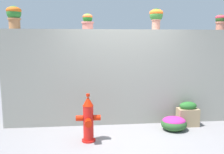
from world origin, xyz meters
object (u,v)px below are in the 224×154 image
Objects in this scene: potted_plant_0 at (14,15)px; planter_box at (188,114)px; potted_plant_2 at (156,16)px; flower_bush_left at (174,123)px; fire_hydrant at (88,120)px; potted_plant_3 at (220,21)px; potted_plant_1 at (88,21)px.

potted_plant_0 reaches higher than planter_box.
potted_plant_0 is at bearing 179.03° from potted_plant_2.
planter_box is (3.66, -0.43, -2.11)m from potted_plant_0.
fire_hydrant is at bearing -167.64° from flower_bush_left.
potted_plant_0 is 2.68m from fire_hydrant.
flower_bush_left is (3.26, -0.66, -2.21)m from potted_plant_0.
potted_plant_3 is at bearing -0.69° from potted_plant_2.
potted_plant_2 is 2.66m from fire_hydrant.
potted_plant_2 is at bearing 149.73° from planter_box.
potted_plant_0 is 4.47m from potted_plant_3.
potted_plant_1 is 2.95m from potted_plant_3.
fire_hydrant is 1.68× the size of planter_box.
fire_hydrant is 1.82m from flower_bush_left.
planter_box is (0.39, 0.23, 0.10)m from flower_bush_left.
potted_plant_2 is 1.32× the size of potted_plant_3.
planter_box is (-0.81, -0.36, -2.03)m from potted_plant_3.
potted_plant_1 is 2.96m from planter_box.
flower_bush_left is (1.76, 0.39, -0.26)m from fire_hydrant.
potted_plant_3 is 0.65× the size of flower_bush_left.
potted_plant_1 is 2.12m from fire_hydrant.
flower_bush_left is 0.47m from planter_box.
potted_plant_0 reaches higher than potted_plant_2.
potted_plant_1 is 0.98× the size of potted_plant_3.
potted_plant_2 reaches higher than flower_bush_left.
potted_plant_1 is at bearing -0.32° from potted_plant_0.
potted_plant_0 is at bearing 145.02° from fire_hydrant.
potted_plant_0 is 0.53× the size of fire_hydrant.
potted_plant_0 reaches higher than fire_hydrant.
flower_bush_left is (-1.20, -0.60, -2.13)m from potted_plant_3.
potted_plant_0 is 1.52m from potted_plant_1.
planter_box reaches higher than flower_bush_left.
planter_box is at bearing -11.18° from potted_plant_1.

